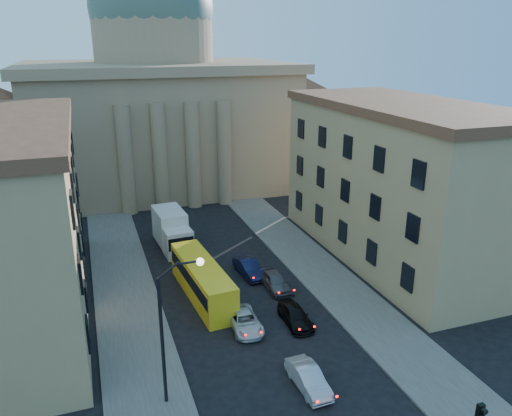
{
  "coord_description": "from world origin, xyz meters",
  "views": [
    {
      "loc": [
        -10.44,
        -16.08,
        19.95
      ],
      "look_at": [
        0.99,
        16.59,
        8.22
      ],
      "focal_mm": 35.0,
      "sensor_mm": 36.0,
      "label": 1
    }
  ],
  "objects_px": {
    "car_right_near": "(308,378)",
    "city_bus": "(202,279)",
    "street_lamp": "(171,321)",
    "box_truck": "(172,231)"
  },
  "relations": [
    {
      "from": "car_right_near",
      "to": "city_bus",
      "type": "xyz_separation_m",
      "value": [
        -3.35,
        13.09,
        0.91
      ]
    },
    {
      "from": "street_lamp",
      "to": "city_bus",
      "type": "height_order",
      "value": "street_lamp"
    },
    {
      "from": "street_lamp",
      "to": "city_bus",
      "type": "distance_m",
      "value": 12.96
    },
    {
      "from": "city_bus",
      "to": "box_truck",
      "type": "height_order",
      "value": "box_truck"
    },
    {
      "from": "city_bus",
      "to": "box_truck",
      "type": "distance_m",
      "value": 11.03
    },
    {
      "from": "street_lamp",
      "to": "car_right_near",
      "type": "height_order",
      "value": "street_lamp"
    },
    {
      "from": "street_lamp",
      "to": "car_right_near",
      "type": "distance_m",
      "value": 9.16
    },
    {
      "from": "box_truck",
      "to": "street_lamp",
      "type": "bearing_deg",
      "value": -103.92
    },
    {
      "from": "street_lamp",
      "to": "car_right_near",
      "type": "bearing_deg",
      "value": -10.82
    },
    {
      "from": "street_lamp",
      "to": "box_truck",
      "type": "height_order",
      "value": "street_lamp"
    }
  ]
}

